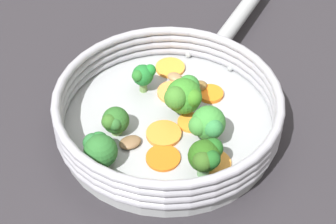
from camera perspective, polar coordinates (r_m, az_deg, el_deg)
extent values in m
plane|color=#272529|center=(0.74, 0.00, -1.82)|extent=(4.00, 4.00, 0.00)
cylinder|color=#939699|center=(0.74, 0.00, -1.33)|extent=(0.28, 0.28, 0.02)
torus|color=#93929C|center=(0.73, 0.00, -0.51)|extent=(0.29, 0.29, 0.01)
torus|color=#93929C|center=(0.72, 0.00, 0.15)|extent=(0.29, 0.29, 0.01)
torus|color=#93929C|center=(0.71, 0.00, 0.83)|extent=(0.29, 0.29, 0.01)
torus|color=#93929C|center=(0.70, 0.00, 1.53)|extent=(0.29, 0.29, 0.01)
cylinder|color=#999B9E|center=(0.90, 7.35, 9.73)|extent=(0.05, 0.22, 0.02)
sphere|color=gray|center=(0.81, 6.36, 4.45)|extent=(0.01, 0.01, 0.01)
sphere|color=gray|center=(0.83, 2.08, 5.83)|extent=(0.01, 0.01, 0.01)
cylinder|color=orange|center=(0.73, 2.32, -1.06)|extent=(0.05, 0.05, 0.00)
cylinder|color=orange|center=(0.68, 4.63, -5.20)|extent=(0.05, 0.05, 0.00)
cylinder|color=orange|center=(0.77, 4.36, 1.86)|extent=(0.05, 0.05, 0.01)
cylinder|color=#D76014|center=(0.68, -0.50, -4.68)|extent=(0.05, 0.05, 0.00)
cylinder|color=#F8893F|center=(0.77, 0.54, 2.01)|extent=(0.05, 0.05, 0.00)
cylinder|color=orange|center=(0.81, 0.22, 4.52)|extent=(0.06, 0.06, 0.00)
cylinder|color=orange|center=(0.71, -0.44, -2.24)|extent=(0.05, 0.05, 0.01)
cylinder|color=olive|center=(0.73, 1.58, 0.39)|extent=(0.01, 0.01, 0.02)
sphere|color=#317823|center=(0.72, 1.61, 1.64)|extent=(0.05, 0.05, 0.05)
sphere|color=#35721D|center=(0.71, 2.58, 1.45)|extent=(0.02, 0.02, 0.02)
sphere|color=#307C2D|center=(0.73, 2.11, 2.67)|extent=(0.03, 0.03, 0.03)
sphere|color=#387025|center=(0.70, 0.79, 1.45)|extent=(0.03, 0.03, 0.03)
cylinder|color=#729F4E|center=(0.71, -5.25, -1.72)|extent=(0.01, 0.01, 0.01)
sphere|color=#265921|center=(0.70, -5.34, -0.84)|extent=(0.03, 0.03, 0.03)
sphere|color=#285A26|center=(0.69, -5.42, -1.23)|extent=(0.02, 0.02, 0.02)
sphere|color=#2F5C20|center=(0.69, -6.00, -0.99)|extent=(0.02, 0.02, 0.02)
cylinder|color=#7A9D50|center=(0.68, -6.74, -4.97)|extent=(0.01, 0.01, 0.01)
sphere|color=#255D26|center=(0.67, -6.86, -3.97)|extent=(0.04, 0.04, 0.04)
sphere|color=#24602C|center=(0.67, -7.68, -3.12)|extent=(0.02, 0.02, 0.02)
sphere|color=#23672A|center=(0.67, -7.04, -2.95)|extent=(0.02, 0.02, 0.02)
cylinder|color=#678B47|center=(0.77, -2.53, 2.75)|extent=(0.01, 0.01, 0.02)
sphere|color=#1C6828|center=(0.76, -2.57, 3.76)|extent=(0.03, 0.03, 0.03)
sphere|color=#256624|center=(0.75, -3.10, 3.69)|extent=(0.02, 0.02, 0.02)
sphere|color=#1B7327|center=(0.75, -1.83, 4.26)|extent=(0.02, 0.02, 0.02)
cylinder|color=#5C8D55|center=(0.66, 3.61, -5.68)|extent=(0.01, 0.01, 0.02)
sphere|color=#245213|center=(0.65, 3.70, -4.47)|extent=(0.04, 0.04, 0.04)
sphere|color=#1D581B|center=(0.65, 4.59, -3.70)|extent=(0.02, 0.02, 0.02)
sphere|color=#2D5219|center=(0.63, 3.56, -5.01)|extent=(0.02, 0.02, 0.02)
sphere|color=#1B521B|center=(0.64, 4.41, -4.81)|extent=(0.02, 0.02, 0.02)
cylinder|color=olive|center=(0.70, 4.07, -2.29)|extent=(0.01, 0.01, 0.02)
sphere|color=#357E31|center=(0.69, 4.15, -1.07)|extent=(0.04, 0.04, 0.04)
sphere|color=#2D753A|center=(0.67, 4.61, -1.63)|extent=(0.02, 0.02, 0.02)
sphere|color=#377A30|center=(0.68, 3.14, -1.38)|extent=(0.03, 0.03, 0.03)
ellipsoid|color=brown|center=(0.77, 3.10, 2.60)|extent=(0.03, 0.03, 0.01)
ellipsoid|color=olive|center=(0.79, 0.72, 3.55)|extent=(0.02, 0.02, 0.01)
ellipsoid|color=brown|center=(0.70, -3.87, -3.09)|extent=(0.03, 0.04, 0.01)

